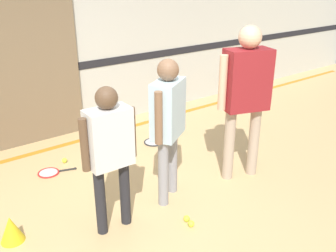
{
  "coord_description": "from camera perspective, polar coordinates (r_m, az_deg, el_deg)",
  "views": [
    {
      "loc": [
        -1.98,
        -2.79,
        2.35
      ],
      "look_at": [
        0.23,
        0.06,
        0.86
      ],
      "focal_mm": 40.0,
      "sensor_mm": 36.0,
      "label": 1
    }
  ],
  "objects": [
    {
      "name": "person_student_left",
      "position": [
        3.43,
        -8.9,
        -2.93
      ],
      "size": [
        0.55,
        0.24,
        1.45
      ],
      "rotation": [
        0.0,
        0.0,
        -0.03
      ],
      "color": "#232328",
      "rests_on": "ground_plane"
    },
    {
      "name": "person_student_right",
      "position": [
        4.37,
        11.8,
        5.72
      ],
      "size": [
        0.66,
        0.43,
        1.83
      ],
      "rotation": [
        0.0,
        0.0,
        2.81
      ],
      "color": "tan",
      "rests_on": "ground_plane"
    },
    {
      "name": "ground_plane",
      "position": [
        4.15,
        -2.03,
        -12.12
      ],
      "size": [
        16.0,
        16.0,
        0.0
      ],
      "primitive_type": "plane",
      "color": "tan"
    },
    {
      "name": "person_instructor",
      "position": [
        3.86,
        -0.0,
        1.48
      ],
      "size": [
        0.52,
        0.44,
        1.57
      ],
      "rotation": [
        0.0,
        0.0,
        0.56
      ],
      "color": "gray",
      "rests_on": "ground_plane"
    },
    {
      "name": "wall_back",
      "position": [
        5.72,
        -17.65,
        13.78
      ],
      "size": [
        16.0,
        0.07,
        3.2
      ],
      "color": "beige",
      "rests_on": "ground_plane"
    },
    {
      "name": "floor_stripe",
      "position": [
        5.76,
        -14.24,
        -2.42
      ],
      "size": [
        14.4,
        0.1,
        0.01
      ],
      "color": "orange",
      "rests_on": "ground_plane"
    },
    {
      "name": "tennis_ball_near_instructor",
      "position": [
        3.92,
        2.85,
        -13.91
      ],
      "size": [
        0.07,
        0.07,
        0.07
      ],
      "primitive_type": "sphere",
      "color": "#CCE038",
      "rests_on": "ground_plane"
    },
    {
      "name": "racket_second_spare",
      "position": [
        5.59,
        -2.04,
        -2.41
      ],
      "size": [
        0.51,
        0.3,
        0.03
      ],
      "rotation": [
        0.0,
        0.0,
        6.25
      ],
      "color": "#28282D",
      "rests_on": "ground_plane"
    },
    {
      "name": "racket_spare_on_floor",
      "position": [
        4.98,
        -17.51,
        -6.77
      ],
      "size": [
        0.5,
        0.34,
        0.03
      ],
      "rotation": [
        0.0,
        0.0,
        5.96
      ],
      "color": "red",
      "rests_on": "ground_plane"
    },
    {
      "name": "tennis_ball_by_spare_racket",
      "position": [
        5.18,
        -15.5,
        -5.06
      ],
      "size": [
        0.07,
        0.07,
        0.07
      ],
      "primitive_type": "sphere",
      "color": "#CCE038",
      "rests_on": "ground_plane"
    },
    {
      "name": "tennis_ball_stray_left",
      "position": [
        3.85,
        3.55,
        -14.64
      ],
      "size": [
        0.07,
        0.07,
        0.07
      ],
      "primitive_type": "sphere",
      "color": "#CCE038",
      "rests_on": "ground_plane"
    },
    {
      "name": "training_cone",
      "position": [
        3.9,
        -22.79,
        -14.28
      ],
      "size": [
        0.22,
        0.22,
        0.26
      ],
      "color": "yellow",
      "rests_on": "ground_plane"
    }
  ]
}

